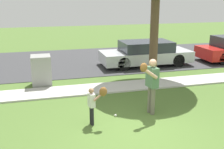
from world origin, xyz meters
TOP-DOWN VIEW (x-y plane):
  - ground_plane at (0.00, 3.50)m, footprint 48.00×48.00m
  - sidewalk_strip at (0.00, 3.60)m, footprint 36.00×1.20m
  - road_surface at (0.00, 8.60)m, footprint 36.00×6.80m
  - person_adult at (0.76, 0.98)m, footprint 0.67×0.70m
  - person_child at (-1.00, 0.69)m, footprint 0.51×0.39m
  - baseball at (-0.31, 1.04)m, footprint 0.07×0.07m
  - utility_cabinet at (-2.32, 4.68)m, footprint 0.75×0.79m
  - parked_sedan_silver at (2.92, 6.73)m, footprint 4.60×1.80m

SIDE VIEW (x-z plane):
  - ground_plane at x=0.00m, z-range 0.00..0.00m
  - road_surface at x=0.00m, z-range 0.00..0.02m
  - sidewalk_strip at x=0.00m, z-range 0.00..0.06m
  - baseball at x=-0.31m, z-range 0.00..0.07m
  - utility_cabinet at x=-2.32m, z-range 0.00..1.20m
  - parked_sedan_silver at x=2.92m, z-range 0.01..1.23m
  - person_child at x=-1.00m, z-range 0.16..1.26m
  - person_adult at x=0.76m, z-range 0.19..1.88m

